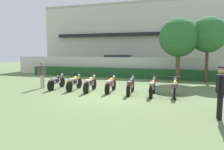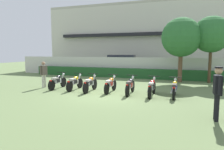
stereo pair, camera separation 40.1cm
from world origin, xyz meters
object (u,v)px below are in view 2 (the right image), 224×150
tree_far_side (211,35)px  parked_car (123,64)px  motorcycle_in_row_1 (75,82)px  tree_near_inspector (181,38)px  motorcycle_in_row_5 (152,87)px  motorcycle_in_row_6 (174,88)px  motorcycle_in_row_4 (130,86)px  officer_0 (218,89)px  motorcycle_in_row_2 (90,84)px  motorcycle_in_row_0 (58,81)px  inspector_person (44,72)px  motorcycle_in_row_3 (110,84)px

tree_far_side → parked_car: bearing=150.5°
motorcycle_in_row_1 → tree_near_inspector: bearing=-47.6°
tree_far_side → motorcycle_in_row_5: (-3.22, -5.83, -2.97)m
tree_far_side → motorcycle_in_row_5: bearing=-118.9°
parked_car → motorcycle_in_row_6: (5.60, -10.14, -0.49)m
tree_far_side → motorcycle_in_row_4: tree_far_side is taller
tree_near_inspector → motorcycle_in_row_1: 8.30m
tree_far_side → officer_0: bearing=-94.4°
motorcycle_in_row_2 → motorcycle_in_row_5: size_ratio=0.98×
motorcycle_in_row_0 → motorcycle_in_row_2: 2.25m
motorcycle_in_row_4 → officer_0: 4.85m
officer_0 → motorcycle_in_row_0: bearing=-21.9°
tree_near_inspector → motorcycle_in_row_0: tree_near_inspector is taller
motorcycle_in_row_2 → motorcycle_in_row_5: same height
motorcycle_in_row_0 → motorcycle_in_row_5: bearing=-94.0°
tree_far_side → motorcycle_in_row_1: 10.03m
motorcycle_in_row_2 → motorcycle_in_row_4: 2.30m
motorcycle_in_row_4 → inspector_person: inspector_person is taller
motorcycle_in_row_5 → inspector_person: (-6.72, 0.23, 0.50)m
parked_car → inspector_person: size_ratio=2.88×
motorcycle_in_row_6 → inspector_person: 7.83m
motorcycle_in_row_5 → motorcycle_in_row_6: (1.09, 0.06, -0.01)m
motorcycle_in_row_1 → officer_0: 7.77m
motorcycle_in_row_4 → motorcycle_in_row_6: size_ratio=1.06×
motorcycle_in_row_3 → motorcycle_in_row_6: bearing=-92.4°
motorcycle_in_row_2 → motorcycle_in_row_3: motorcycle_in_row_2 is taller
tree_near_inspector → parked_car: bearing=140.5°
motorcycle_in_row_1 → officer_0: bearing=-114.9°
inspector_person → tree_far_side: bearing=29.4°
motorcycle_in_row_0 → motorcycle_in_row_1: bearing=-92.4°
parked_car → inspector_person: bearing=-109.0°
motorcycle_in_row_0 → motorcycle_in_row_3: size_ratio=1.05×
motorcycle_in_row_0 → motorcycle_in_row_2: bearing=-96.0°
officer_0 → motorcycle_in_row_5: bearing=-50.6°
motorcycle_in_row_1 → motorcycle_in_row_2: motorcycle_in_row_2 is taller
motorcycle_in_row_1 → motorcycle_in_row_6: bearing=-91.5°
motorcycle_in_row_2 → motorcycle_in_row_4: bearing=-92.3°
tree_near_inspector → inspector_person: tree_near_inspector is taller
tree_far_side → inspector_person: (-9.94, -5.60, -2.47)m
motorcycle_in_row_2 → inspector_person: (-3.27, 0.20, 0.50)m
motorcycle_in_row_6 → tree_near_inspector: bearing=-1.2°
motorcycle_in_row_1 → inspector_person: (-2.21, 0.06, 0.51)m
tree_near_inspector → motorcycle_in_row_6: tree_near_inspector is taller
parked_car → motorcycle_in_row_1: (0.00, -10.03, -0.49)m
tree_near_inspector → officer_0: 8.89m
tree_far_side → motorcycle_in_row_6: bearing=-110.3°
motorcycle_in_row_3 → motorcycle_in_row_5: motorcycle_in_row_5 is taller
inspector_person → parked_car: bearing=77.5°
tree_far_side → officer_0: 9.20m
motorcycle_in_row_6 → officer_0: 3.48m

